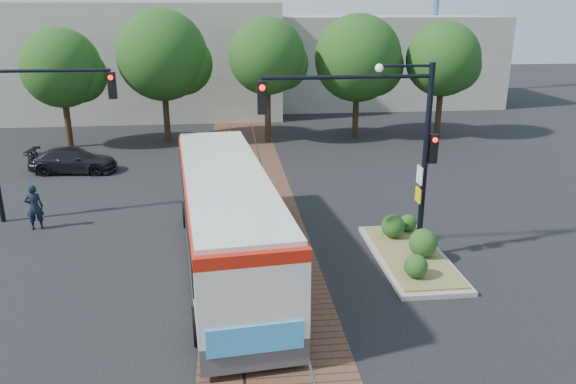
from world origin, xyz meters
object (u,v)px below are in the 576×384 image
object	(u,v)px
city_bus	(226,214)
signal_pole_left	(19,120)
signal_pole_main	(388,132)
traffic_island	(411,249)
parked_car	(73,160)
officer	(34,207)

from	to	relation	value
city_bus	signal_pole_left	distance (m)	8.99
signal_pole_main	signal_pole_left	size ratio (longest dim) A/B	1.00
signal_pole_left	city_bus	bearing A→B (deg)	-33.04
traffic_island	signal_pole_main	size ratio (longest dim) A/B	0.87
parked_car	traffic_island	bearing A→B (deg)	-125.98
officer	city_bus	bearing A→B (deg)	139.15
signal_pole_main	officer	bearing A→B (deg)	161.84
traffic_island	parked_car	bearing A→B (deg)	139.16
city_bus	officer	world-z (taller)	city_bus
city_bus	traffic_island	size ratio (longest dim) A/B	2.26
signal_pole_main	signal_pole_left	bearing A→B (deg)	158.55
signal_pole_left	officer	xyz separation A→B (m)	(0.38, -0.92, -3.02)
city_bus	parked_car	size ratio (longest dim) A/B	2.82
traffic_island	signal_pole_left	xyz separation A→B (m)	(-13.19, 4.89, 3.54)
signal_pole_main	parked_car	xyz separation A→B (m)	(-12.34, 11.41, -3.55)
city_bus	parked_car	xyz separation A→B (m)	(-7.43, 11.36, -1.12)
signal_pole_main	officer	size ratio (longest dim) A/B	3.55
signal_pole_main	traffic_island	bearing A→B (deg)	-5.36
signal_pole_main	signal_pole_left	world-z (taller)	signal_pole_main
traffic_island	parked_car	distance (m)	17.58
traffic_island	officer	world-z (taller)	officer
city_bus	signal_pole_main	world-z (taller)	signal_pole_main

